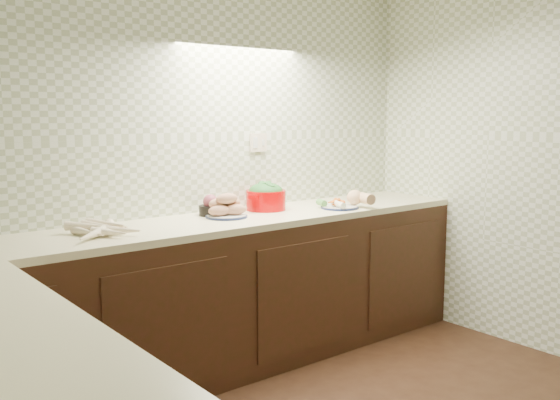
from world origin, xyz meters
TOP-DOWN VIEW (x-y plane):
  - room at (0.00, 0.00)m, footprint 3.60×3.60m
  - counter at (-0.68, 0.68)m, footprint 3.60×3.60m
  - parsnip_pile at (-0.73, 1.51)m, footprint 0.41×0.38m
  - sweet_potato_plate at (0.12, 1.54)m, footprint 0.25×0.25m
  - onion_bowl at (0.10, 1.65)m, footprint 0.17×0.17m
  - dutch_oven at (0.48, 1.62)m, footprint 0.32×0.32m
  - veg_plate at (0.94, 1.36)m, footprint 0.32×0.29m

SIDE VIEW (x-z plane):
  - counter at x=-0.68m, z-range 0.00..0.90m
  - parsnip_pile at x=-0.73m, z-range 0.90..0.97m
  - veg_plate at x=0.94m, z-range 0.88..1.00m
  - onion_bowl at x=0.10m, z-range 0.88..1.01m
  - sweet_potato_plate at x=0.12m, z-range 0.88..1.02m
  - dutch_oven at x=0.48m, z-range 0.90..1.07m
  - room at x=0.00m, z-range 0.33..2.93m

